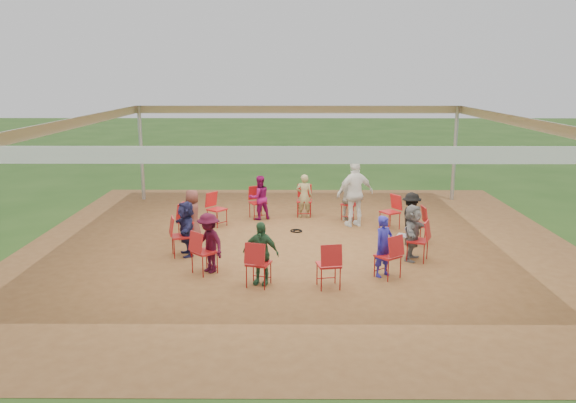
{
  "coord_description": "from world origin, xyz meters",
  "views": [
    {
      "loc": [
        -0.2,
        -12.77,
        3.95
      ],
      "look_at": [
        -0.28,
        0.3,
        0.99
      ],
      "focal_mm": 35.0,
      "sensor_mm": 36.0,
      "label": 1
    }
  ],
  "objects_px": {
    "person_seated_4": "(259,198)",
    "standing_person": "(355,193)",
    "chair_7": "(188,221)",
    "person_seated_5": "(193,215)",
    "person_seated_2": "(349,199)",
    "chair_0": "(418,241)",
    "chair_12": "(388,256)",
    "chair_8": "(181,236)",
    "chair_2": "(390,212)",
    "laptop": "(405,233)",
    "person_seated_3": "(304,196)",
    "cable_coil": "(297,231)",
    "chair_3": "(350,204)",
    "person_seated_1": "(411,218)",
    "chair_5": "(258,203)",
    "person_seated_8": "(261,253)",
    "chair_9": "(204,252)",
    "chair_6": "(217,210)",
    "person_seated_9": "(384,246)",
    "chair_4": "(304,201)",
    "chair_1": "(416,225)",
    "person_seated_0": "(413,232)",
    "person_seated_6": "(186,228)",
    "chair_11": "(329,265)",
    "person_seated_7": "(209,243)",
    "chair_10": "(259,264)"
  },
  "relations": [
    {
      "from": "chair_6",
      "to": "person_seated_8",
      "type": "height_order",
      "value": "person_seated_8"
    },
    {
      "from": "chair_6",
      "to": "standing_person",
      "type": "xyz_separation_m",
      "value": [
        3.67,
        0.01,
        0.44
      ]
    },
    {
      "from": "chair_10",
      "to": "standing_person",
      "type": "relative_size",
      "value": 0.51
    },
    {
      "from": "chair_0",
      "to": "chair_7",
      "type": "bearing_deg",
      "value": 96.92
    },
    {
      "from": "chair_3",
      "to": "person_seated_0",
      "type": "bearing_deg",
      "value": 137.03
    },
    {
      "from": "chair_7",
      "to": "person_seated_5",
      "type": "height_order",
      "value": "person_seated_5"
    },
    {
      "from": "chair_7",
      "to": "person_seated_7",
      "type": "height_order",
      "value": "person_seated_7"
    },
    {
      "from": "person_seated_4",
      "to": "standing_person",
      "type": "bearing_deg",
      "value": 140.59
    },
    {
      "from": "chair_3",
      "to": "chair_6",
      "type": "distance_m",
      "value": 3.68
    },
    {
      "from": "chair_2",
      "to": "chair_7",
      "type": "height_order",
      "value": "same"
    },
    {
      "from": "chair_12",
      "to": "chair_2",
      "type": "bearing_deg",
      "value": 41.54
    },
    {
      "from": "chair_7",
      "to": "cable_coil",
      "type": "distance_m",
      "value": 2.78
    },
    {
      "from": "chair_3",
      "to": "chair_8",
      "type": "bearing_deg",
      "value": 69.23
    },
    {
      "from": "chair_8",
      "to": "standing_person",
      "type": "relative_size",
      "value": 0.51
    },
    {
      "from": "chair_8",
      "to": "person_seated_2",
      "type": "xyz_separation_m",
      "value": [
        4.02,
        3.1,
        0.17
      ]
    },
    {
      "from": "person_seated_4",
      "to": "person_seated_3",
      "type": "bearing_deg",
      "value": 166.15
    },
    {
      "from": "chair_4",
      "to": "person_seated_9",
      "type": "relative_size",
      "value": 0.73
    },
    {
      "from": "chair_5",
      "to": "chair_7",
      "type": "bearing_deg",
      "value": 27.69
    },
    {
      "from": "chair_7",
      "to": "cable_coil",
      "type": "xyz_separation_m",
      "value": [
        2.66,
        0.66,
        -0.43
      ]
    },
    {
      "from": "person_seated_8",
      "to": "chair_8",
      "type": "bearing_deg",
      "value": 154.72
    },
    {
      "from": "chair_1",
      "to": "chair_3",
      "type": "bearing_deg",
      "value": 27.69
    },
    {
      "from": "chair_7",
      "to": "person_seated_9",
      "type": "bearing_deg",
      "value": 69.71
    },
    {
      "from": "chair_2",
      "to": "chair_6",
      "type": "distance_m",
      "value": 4.56
    },
    {
      "from": "chair_7",
      "to": "chair_12",
      "type": "relative_size",
      "value": 1.0
    },
    {
      "from": "person_seated_8",
      "to": "chair_9",
      "type": "bearing_deg",
      "value": 171.28
    },
    {
      "from": "person_seated_2",
      "to": "person_seated_4",
      "type": "xyz_separation_m",
      "value": [
        -2.46,
        0.15,
        0.0
      ]
    },
    {
      "from": "person_seated_0",
      "to": "person_seated_3",
      "type": "xyz_separation_m",
      "value": [
        -2.26,
        3.74,
        0.0
      ]
    },
    {
      "from": "chair_0",
      "to": "person_seated_3",
      "type": "bearing_deg",
      "value": 56.26
    },
    {
      "from": "chair_5",
      "to": "person_seated_5",
      "type": "distance_m",
      "value": 2.53
    },
    {
      "from": "chair_2",
      "to": "laptop",
      "type": "xyz_separation_m",
      "value": [
        -0.1,
        -2.46,
        0.14
      ]
    },
    {
      "from": "chair_0",
      "to": "chair_12",
      "type": "height_order",
      "value": "same"
    },
    {
      "from": "chair_3",
      "to": "person_seated_5",
      "type": "height_order",
      "value": "person_seated_5"
    },
    {
      "from": "chair_4",
      "to": "chair_1",
      "type": "bearing_deg",
      "value": 138.46
    },
    {
      "from": "chair_3",
      "to": "person_seated_1",
      "type": "height_order",
      "value": "person_seated_1"
    },
    {
      "from": "chair_0",
      "to": "chair_5",
      "type": "bearing_deg",
      "value": 69.23
    },
    {
      "from": "person_seated_2",
      "to": "person_seated_0",
      "type": "bearing_deg",
      "value": 138.46
    },
    {
      "from": "chair_1",
      "to": "person_seated_3",
      "type": "bearing_deg",
      "value": 42.97
    },
    {
      "from": "chair_11",
      "to": "person_seated_8",
      "type": "bearing_deg",
      "value": 161.03
    },
    {
      "from": "chair_5",
      "to": "person_seated_4",
      "type": "bearing_deg",
      "value": 90.0
    },
    {
      "from": "person_seated_4",
      "to": "chair_0",
      "type": "bearing_deg",
      "value": 111.25
    },
    {
      "from": "chair_5",
      "to": "person_seated_2",
      "type": "height_order",
      "value": "person_seated_2"
    },
    {
      "from": "chair_2",
      "to": "person_seated_5",
      "type": "distance_m",
      "value": 5.08
    },
    {
      "from": "person_seated_0",
      "to": "person_seated_4",
      "type": "distance_m",
      "value": 4.96
    },
    {
      "from": "chair_6",
      "to": "person_seated_1",
      "type": "distance_m",
      "value": 5.08
    },
    {
      "from": "chair_6",
      "to": "person_seated_5",
      "type": "xyz_separation_m",
      "value": [
        -0.43,
        -1.23,
        0.17
      ]
    },
    {
      "from": "person_seated_0",
      "to": "person_seated_4",
      "type": "bearing_deg",
      "value": 69.23
    },
    {
      "from": "chair_0",
      "to": "person_seated_6",
      "type": "relative_size",
      "value": 0.73
    },
    {
      "from": "chair_8",
      "to": "chair_9",
      "type": "bearing_deg",
      "value": 13.85
    },
    {
      "from": "chair_6",
      "to": "chair_11",
      "type": "bearing_deg",
      "value": 69.23
    },
    {
      "from": "chair_8",
      "to": "standing_person",
      "type": "bearing_deg",
      "value": 104.33
    }
  ]
}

